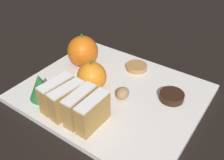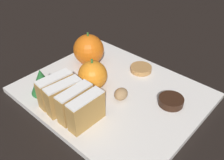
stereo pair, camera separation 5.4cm
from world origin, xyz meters
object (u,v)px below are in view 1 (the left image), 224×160
(orange_far, at_px, (92,77))
(walnut, at_px, (122,93))
(orange_near, at_px, (83,51))
(chocolate_cookie, at_px, (172,96))

(orange_far, relative_size, walnut, 2.27)
(orange_near, relative_size, walnut, 2.64)
(orange_near, relative_size, orange_far, 1.16)
(walnut, relative_size, chocolate_cookie, 0.62)
(orange_far, bearing_deg, chocolate_cookie, -67.09)
(orange_far, relative_size, chocolate_cookie, 1.40)
(walnut, bearing_deg, orange_far, 98.08)
(orange_far, bearing_deg, walnut, -81.92)
(orange_far, distance_m, walnut, 0.08)
(chocolate_cookie, bearing_deg, orange_near, 90.53)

